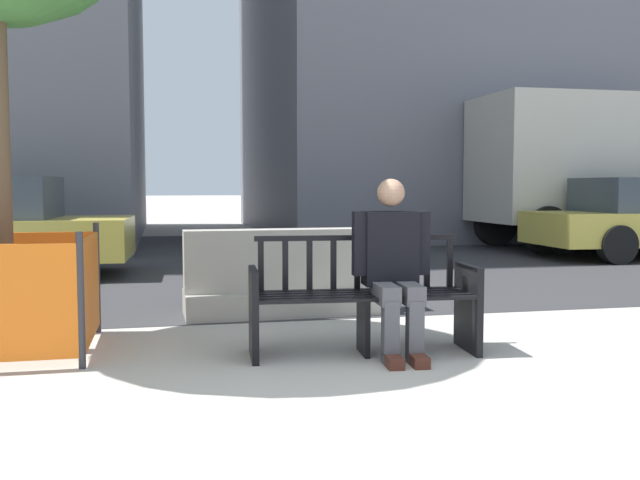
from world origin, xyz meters
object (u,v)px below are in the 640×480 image
at_px(street_bench, 363,301).
at_px(seated_person, 393,263).
at_px(jersey_barrier_centre, 287,280).
at_px(delivery_truck, 629,166).
at_px(construction_fence, 2,291).

xyz_separation_m(street_bench, seated_person, (0.21, -0.07, 0.29)).
height_order(jersey_barrier_centre, delivery_truck, delivery_truck).
height_order(seated_person, construction_fence, seated_person).
bearing_deg(street_bench, jersey_barrier_centre, 98.70).
relative_size(jersey_barrier_centre, delivery_truck, 0.30).
height_order(street_bench, jersey_barrier_centre, street_bench).
distance_m(seated_person, delivery_truck, 11.18).
xyz_separation_m(seated_person, delivery_truck, (7.76, 7.99, 1.00)).
bearing_deg(delivery_truck, jersey_barrier_centre, -143.32).
distance_m(street_bench, jersey_barrier_centre, 1.80).
xyz_separation_m(street_bench, delivery_truck, (7.97, 7.92, 1.29)).
bearing_deg(seated_person, jersey_barrier_centre, 104.70).
bearing_deg(jersey_barrier_centre, construction_fence, -153.78).
height_order(construction_fence, delivery_truck, delivery_truck).
height_order(street_bench, seated_person, seated_person).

